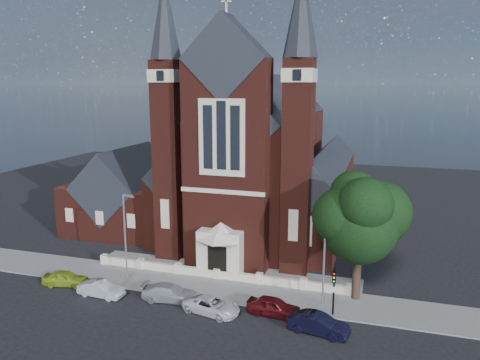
# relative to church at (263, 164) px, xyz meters

# --- Properties ---
(ground) EXTENTS (120.00, 120.00, 0.00)m
(ground) POSITION_rel_church_xyz_m (0.00, -7.94, -8.19)
(ground) COLOR black
(ground) RESTS_ON ground
(pavement_strip) EXTENTS (60.00, 5.00, 0.12)m
(pavement_strip) POSITION_rel_church_xyz_m (0.00, -18.44, -8.19)
(pavement_strip) COLOR slate
(pavement_strip) RESTS_ON ground
(forecourt_paving) EXTENTS (26.00, 3.00, 0.14)m
(forecourt_paving) POSITION_rel_church_xyz_m (0.00, -14.44, -8.19)
(forecourt_paving) COLOR slate
(forecourt_paving) RESTS_ON ground
(forecourt_wall) EXTENTS (24.00, 0.40, 0.90)m
(forecourt_wall) POSITION_rel_church_xyz_m (0.00, -16.44, -8.19)
(forecourt_wall) COLOR beige
(forecourt_wall) RESTS_ON ground
(church) EXTENTS (20.01, 34.90, 29.20)m
(church) POSITION_rel_church_xyz_m (0.00, 0.00, 0.00)
(church) COLOR #4D1C14
(church) RESTS_ON ground
(parish_hall) EXTENTS (12.00, 12.20, 10.24)m
(parish_hall) POSITION_rel_church_xyz_m (-16.00, -4.94, -4.17)
(parish_hall) COLOR #4D1C14
(parish_hall) RESTS_ON ground
(street_tree) EXTENTS (6.40, 6.60, 10.70)m
(street_tree) POSITION_rel_church_xyz_m (12.60, -17.23, -1.23)
(street_tree) COLOR black
(street_tree) RESTS_ON ground
(street_lamp_left) EXTENTS (1.16, 0.22, 8.09)m
(street_lamp_left) POSITION_rel_church_xyz_m (-7.91, -18.94, -3.59)
(street_lamp_left) COLOR gray
(street_lamp_left) RESTS_ON ground
(street_lamp_right) EXTENTS (1.16, 0.22, 8.09)m
(street_lamp_right) POSITION_rel_church_xyz_m (10.09, -18.94, -3.59)
(street_lamp_right) COLOR gray
(street_lamp_right) RESTS_ON ground
(traffic_signal) EXTENTS (0.28, 0.42, 4.00)m
(traffic_signal) POSITION_rel_church_xyz_m (11.00, -20.52, -5.60)
(traffic_signal) COLOR black
(traffic_signal) RESTS_ON ground
(car_lime_van) EXTENTS (4.21, 2.36, 1.35)m
(car_lime_van) POSITION_rel_church_xyz_m (-12.55, -21.80, -7.51)
(car_lime_van) COLOR #90AA22
(car_lime_van) RESTS_ON ground
(car_silver_a) EXTENTS (4.12, 1.61, 1.34)m
(car_silver_a) POSITION_rel_church_xyz_m (-8.23, -22.77, -7.52)
(car_silver_a) COLOR #B3B7BB
(car_silver_a) RESTS_ON ground
(car_silver_b) EXTENTS (4.94, 2.41, 1.38)m
(car_silver_b) POSITION_rel_church_xyz_m (-2.27, -21.79, -7.49)
(car_silver_b) COLOR #A0A3A7
(car_silver_b) RESTS_ON ground
(car_white_suv) EXTENTS (4.96, 3.05, 1.28)m
(car_white_suv) POSITION_rel_church_xyz_m (1.81, -22.79, -7.54)
(car_white_suv) COLOR white
(car_white_suv) RESTS_ON ground
(car_dark_red) EXTENTS (4.39, 2.03, 1.45)m
(car_dark_red) POSITION_rel_church_xyz_m (6.56, -21.67, -7.46)
(car_dark_red) COLOR #500D12
(car_dark_red) RESTS_ON ground
(car_navy) EXTENTS (4.62, 2.26, 1.46)m
(car_navy) POSITION_rel_church_xyz_m (10.28, -23.40, -7.46)
(car_navy) COLOR black
(car_navy) RESTS_ON ground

